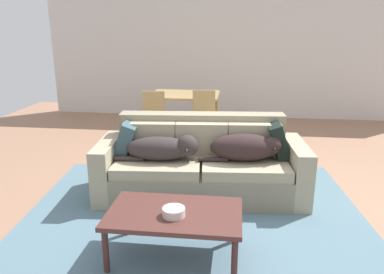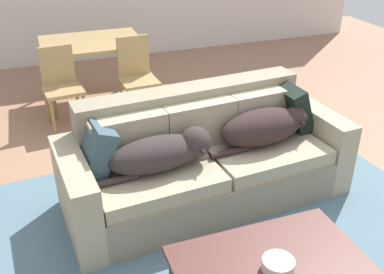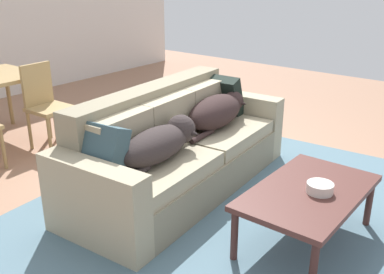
% 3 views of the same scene
% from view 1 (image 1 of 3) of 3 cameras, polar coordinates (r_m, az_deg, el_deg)
% --- Properties ---
extents(ground_plane, '(10.00, 10.00, 0.00)m').
position_cam_1_polar(ground_plane, '(4.46, 5.33, -8.48)').
color(ground_plane, '#9B7056').
extents(back_partition, '(8.00, 0.12, 2.70)m').
position_cam_1_polar(back_partition, '(8.06, 6.53, 12.63)').
color(back_partition, silver).
rests_on(back_partition, ground).
extents(area_rug, '(3.73, 3.59, 0.01)m').
position_cam_1_polar(area_rug, '(3.73, 0.24, -13.62)').
color(area_rug, slate).
rests_on(area_rug, ground).
extents(couch, '(2.38, 1.08, 0.90)m').
position_cam_1_polar(couch, '(4.31, 1.44, -4.34)').
color(couch, gray).
rests_on(couch, ground).
extents(dog_on_left_cushion, '(0.92, 0.37, 0.29)m').
position_cam_1_polar(dog_on_left_cushion, '(4.11, -4.24, -1.71)').
color(dog_on_left_cushion, '#322A2A').
rests_on(dog_on_left_cushion, couch).
extents(dog_on_right_cushion, '(0.91, 0.40, 0.30)m').
position_cam_1_polar(dog_on_right_cushion, '(4.13, 8.28, -1.56)').
color(dog_on_right_cushion, '#302221').
rests_on(dog_on_right_cushion, couch).
extents(throw_pillow_by_left_arm, '(0.32, 0.42, 0.42)m').
position_cam_1_polar(throw_pillow_by_left_arm, '(4.36, -10.01, -0.31)').
color(throw_pillow_by_left_arm, '#354F58').
rests_on(throw_pillow_by_left_arm, couch).
extents(throw_pillow_by_right_arm, '(0.29, 0.42, 0.43)m').
position_cam_1_polar(throw_pillow_by_right_arm, '(4.33, 13.04, -0.50)').
color(throw_pillow_by_right_arm, black).
rests_on(throw_pillow_by_right_arm, couch).
extents(coffee_table, '(1.10, 0.66, 0.42)m').
position_cam_1_polar(coffee_table, '(3.14, -2.69, -12.04)').
color(coffee_table, '#512B26').
rests_on(coffee_table, ground).
extents(bowl_on_coffee_table, '(0.18, 0.18, 0.07)m').
position_cam_1_polar(bowl_on_coffee_table, '(3.03, -2.81, -11.38)').
color(bowl_on_coffee_table, silver).
rests_on(bowl_on_coffee_table, coffee_table).
extents(dining_table, '(1.17, 0.90, 0.76)m').
position_cam_1_polar(dining_table, '(6.54, -1.13, 5.97)').
color(dining_table, '#A48552').
rests_on(dining_table, ground).
extents(dining_chair_near_left, '(0.44, 0.44, 0.87)m').
position_cam_1_polar(dining_chair_near_left, '(6.11, -5.92, 3.27)').
color(dining_chair_near_left, '#A48552').
rests_on(dining_chair_near_left, ground).
extents(dining_chair_near_right, '(0.42, 0.42, 0.92)m').
position_cam_1_polar(dining_chair_near_right, '(5.93, 1.77, 3.15)').
color(dining_chair_near_right, '#A48552').
rests_on(dining_chair_near_right, ground).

